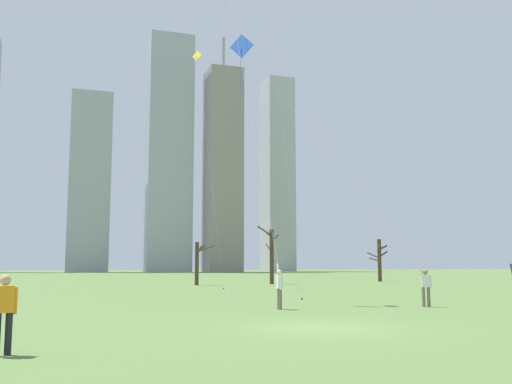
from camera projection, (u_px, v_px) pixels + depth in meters
The scene contains 13 objects.
ground_plane at pixel (321, 328), 16.83m from camera, with size 400.00×400.00×0.00m, color #5B7A3D.
kite_flyer_foreground_left_green at pixel (499, 236), 20.67m from camera, with size 7.09×2.00×14.17m.
kite_flyer_far_back_purple at pixel (268, 221), 25.24m from camera, with size 1.17×6.78×18.46m.
kite_flyer_midfield_center_blue at pixel (379, 225), 26.43m from camera, with size 7.65×5.80×13.59m.
bystander_far_off_by_trees at pixel (4, 310), 11.81m from camera, with size 0.49×0.30×1.62m.
distant_kite_drifting_left_yellow at pixel (199, 77), 46.81m from camera, with size 2.32×1.94×19.14m.
bare_tree_center at pixel (379, 259), 64.84m from camera, with size 1.71×2.59×4.68m.
bare_tree_right_of_center at pixel (198, 261), 52.96m from camera, with size 1.95×1.90×3.90m.
bare_tree_rightmost at pixel (271, 254), 56.20m from camera, with size 2.24×1.97×5.65m.
skyline_mid_tower_left at pixel (277, 174), 171.01m from camera, with size 7.91×9.46×56.66m.
skyline_short_annex at pixel (169, 152), 151.77m from camera, with size 11.48×8.26×62.20m.
skyline_mid_tower_right at pixel (89, 181), 149.89m from camera, with size 10.36×6.75×46.53m.
skyline_tall_tower at pixel (223, 169), 153.19m from camera, with size 8.85×9.81×63.15m.
Camera 1 is at (-7.18, -15.73, 1.81)m, focal length 40.85 mm.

